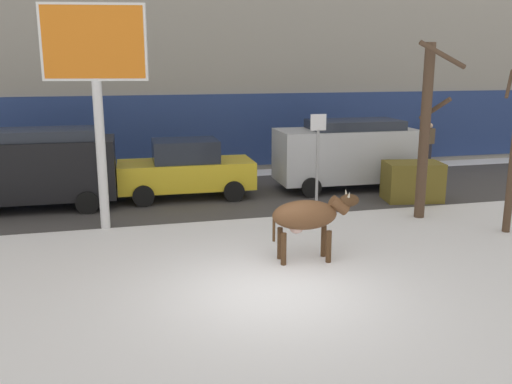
{
  "coord_description": "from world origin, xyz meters",
  "views": [
    {
      "loc": [
        -2.68,
        -9.35,
        4.18
      ],
      "look_at": [
        0.56,
        3.41,
        1.1
      ],
      "focal_mm": 38.97,
      "sensor_mm": 36.0,
      "label": 1
    }
  ],
  "objects_px": {
    "billboard": "(95,57)",
    "cow_brown": "(308,216)",
    "car_yellow_sedan": "(186,169)",
    "bare_tree_left_lot": "(426,128)",
    "pedestrian_near_billboard": "(378,146)",
    "street_sign": "(317,156)",
    "car_silver_van": "(346,152)",
    "pedestrian_by_cars": "(429,144)",
    "car_black_van": "(34,167)",
    "dumpster": "(412,181)"
  },
  "relations": [
    {
      "from": "billboard",
      "to": "cow_brown",
      "type": "bearing_deg",
      "value": -40.04
    },
    {
      "from": "car_yellow_sedan",
      "to": "bare_tree_left_lot",
      "type": "distance_m",
      "value": 7.32
    },
    {
      "from": "bare_tree_left_lot",
      "to": "pedestrian_near_billboard",
      "type": "bearing_deg",
      "value": 72.69
    },
    {
      "from": "pedestrian_near_billboard",
      "to": "street_sign",
      "type": "xyz_separation_m",
      "value": [
        -4.96,
        -6.3,
        0.79
      ]
    },
    {
      "from": "cow_brown",
      "to": "bare_tree_left_lot",
      "type": "height_order",
      "value": "bare_tree_left_lot"
    },
    {
      "from": "car_silver_van",
      "to": "bare_tree_left_lot",
      "type": "distance_m",
      "value": 4.09
    },
    {
      "from": "pedestrian_by_cars",
      "to": "bare_tree_left_lot",
      "type": "distance_m",
      "value": 8.72
    },
    {
      "from": "pedestrian_by_cars",
      "to": "street_sign",
      "type": "height_order",
      "value": "street_sign"
    },
    {
      "from": "car_silver_van",
      "to": "car_black_van",
      "type": "bearing_deg",
      "value": -178.78
    },
    {
      "from": "billboard",
      "to": "dumpster",
      "type": "xyz_separation_m",
      "value": [
        9.19,
        0.71,
        -3.71
      ]
    },
    {
      "from": "car_black_van",
      "to": "pedestrian_near_billboard",
      "type": "relative_size",
      "value": 2.68
    },
    {
      "from": "car_silver_van",
      "to": "bare_tree_left_lot",
      "type": "relative_size",
      "value": 0.98
    },
    {
      "from": "car_black_van",
      "to": "pedestrian_near_billboard",
      "type": "height_order",
      "value": "car_black_van"
    },
    {
      "from": "billboard",
      "to": "pedestrian_near_billboard",
      "type": "distance_m",
      "value": 12.79
    },
    {
      "from": "billboard",
      "to": "car_yellow_sedan",
      "type": "xyz_separation_m",
      "value": [
        2.46,
        2.84,
        -3.41
      ]
    },
    {
      "from": "cow_brown",
      "to": "billboard",
      "type": "bearing_deg",
      "value": 139.96
    },
    {
      "from": "car_yellow_sedan",
      "to": "billboard",
      "type": "bearing_deg",
      "value": -130.95
    },
    {
      "from": "car_black_van",
      "to": "dumpster",
      "type": "relative_size",
      "value": 2.73
    },
    {
      "from": "dumpster",
      "to": "car_black_van",
      "type": "bearing_deg",
      "value": 170.59
    },
    {
      "from": "cow_brown",
      "to": "pedestrian_by_cars",
      "type": "bearing_deg",
      "value": 47.91
    },
    {
      "from": "pedestrian_near_billboard",
      "to": "bare_tree_left_lot",
      "type": "bearing_deg",
      "value": -107.31
    },
    {
      "from": "pedestrian_by_cars",
      "to": "dumpster",
      "type": "xyz_separation_m",
      "value": [
        -3.84,
        -5.43,
        -0.28
      ]
    },
    {
      "from": "billboard",
      "to": "car_black_van",
      "type": "xyz_separation_m",
      "value": [
        -1.95,
        2.56,
        -3.07
      ]
    },
    {
      "from": "pedestrian_near_billboard",
      "to": "billboard",
      "type": "bearing_deg",
      "value": -150.12
    },
    {
      "from": "car_yellow_sedan",
      "to": "bare_tree_left_lot",
      "type": "xyz_separation_m",
      "value": [
        5.97,
        -3.93,
        1.57
      ]
    },
    {
      "from": "car_black_van",
      "to": "car_silver_van",
      "type": "distance_m",
      "value": 9.78
    },
    {
      "from": "billboard",
      "to": "car_silver_van",
      "type": "distance_m",
      "value": 8.86
    },
    {
      "from": "billboard",
      "to": "pedestrian_by_cars",
      "type": "distance_m",
      "value": 14.81
    },
    {
      "from": "car_black_van",
      "to": "pedestrian_near_billboard",
      "type": "distance_m",
      "value": 13.14
    },
    {
      "from": "car_black_van",
      "to": "car_yellow_sedan",
      "type": "height_order",
      "value": "car_black_van"
    },
    {
      "from": "car_black_van",
      "to": "bare_tree_left_lot",
      "type": "relative_size",
      "value": 0.98
    },
    {
      "from": "pedestrian_near_billboard",
      "to": "pedestrian_by_cars",
      "type": "distance_m",
      "value": 2.35
    },
    {
      "from": "bare_tree_left_lot",
      "to": "cow_brown",
      "type": "bearing_deg",
      "value": -149.24
    },
    {
      "from": "car_silver_van",
      "to": "pedestrian_by_cars",
      "type": "height_order",
      "value": "car_silver_van"
    },
    {
      "from": "dumpster",
      "to": "cow_brown",
      "type": "bearing_deg",
      "value": -139.01
    },
    {
      "from": "billboard",
      "to": "car_silver_van",
      "type": "height_order",
      "value": "billboard"
    },
    {
      "from": "car_silver_van",
      "to": "dumpster",
      "type": "height_order",
      "value": "car_silver_van"
    },
    {
      "from": "pedestrian_by_cars",
      "to": "dumpster",
      "type": "bearing_deg",
      "value": -125.29
    },
    {
      "from": "billboard",
      "to": "street_sign",
      "type": "xyz_separation_m",
      "value": [
        5.72,
        -0.16,
        -2.64
      ]
    },
    {
      "from": "pedestrian_by_cars",
      "to": "pedestrian_near_billboard",
      "type": "bearing_deg",
      "value": 180.0
    },
    {
      "from": "car_black_van",
      "to": "dumpster",
      "type": "xyz_separation_m",
      "value": [
        11.14,
        -1.85,
        -0.64
      ]
    },
    {
      "from": "car_black_van",
      "to": "cow_brown",
      "type": "bearing_deg",
      "value": -44.67
    },
    {
      "from": "car_yellow_sedan",
      "to": "car_black_van",
      "type": "bearing_deg",
      "value": -176.37
    },
    {
      "from": "billboard",
      "to": "pedestrian_by_cars",
      "type": "height_order",
      "value": "billboard"
    },
    {
      "from": "car_silver_van",
      "to": "bare_tree_left_lot",
      "type": "bearing_deg",
      "value": -81.16
    },
    {
      "from": "billboard",
      "to": "pedestrian_by_cars",
      "type": "xyz_separation_m",
      "value": [
        13.03,
        6.14,
        -3.43
      ]
    },
    {
      "from": "billboard",
      "to": "pedestrian_near_billboard",
      "type": "height_order",
      "value": "billboard"
    },
    {
      "from": "pedestrian_near_billboard",
      "to": "bare_tree_left_lot",
      "type": "distance_m",
      "value": 7.74
    },
    {
      "from": "car_silver_van",
      "to": "dumpster",
      "type": "bearing_deg",
      "value": -56.6
    },
    {
      "from": "car_black_van",
      "to": "car_silver_van",
      "type": "relative_size",
      "value": 1.0
    }
  ]
}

